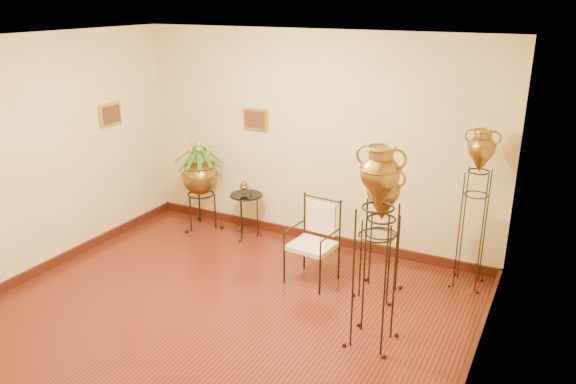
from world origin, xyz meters
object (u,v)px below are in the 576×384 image
at_px(amphora_mid, 376,248).
at_px(side_table, 247,215).
at_px(planter_urn, 200,173).
at_px(armchair, 312,243).
at_px(amphora_tall, 475,208).

relative_size(amphora_mid, side_table, 2.50).
bearing_deg(side_table, amphora_mid, -34.00).
distance_m(amphora_mid, side_table, 2.94).
relative_size(amphora_mid, planter_urn, 1.35).
height_order(amphora_mid, planter_urn, amphora_mid).
bearing_deg(amphora_mid, armchair, 140.60).
height_order(amphora_tall, planter_urn, amphora_tall).
bearing_deg(planter_urn, amphora_tall, 0.00).
xyz_separation_m(amphora_mid, planter_urn, (-3.13, 1.60, -0.18)).
relative_size(planter_urn, armchair, 1.49).
bearing_deg(planter_urn, side_table, 0.06).
bearing_deg(amphora_mid, amphora_tall, 69.42).
distance_m(amphora_tall, side_table, 3.04).
relative_size(armchair, side_table, 1.24).
height_order(planter_urn, armchair, planter_urn).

